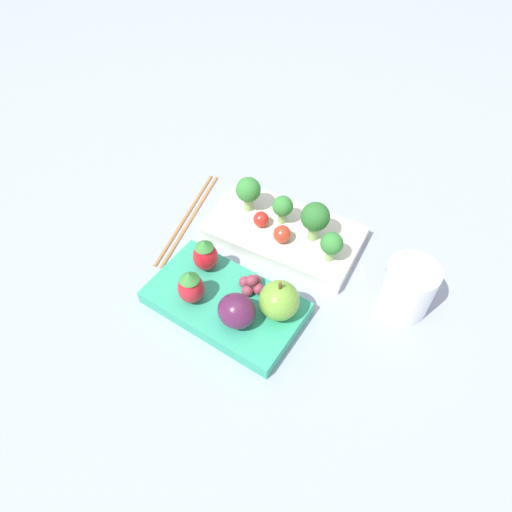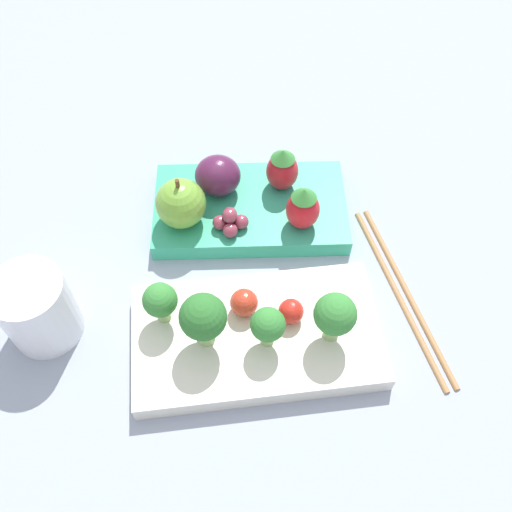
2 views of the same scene
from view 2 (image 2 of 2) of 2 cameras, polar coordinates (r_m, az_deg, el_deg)
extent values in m
plane|color=#939EB2|center=(0.57, -1.05, -1.55)|extent=(4.00, 4.00, 0.00)
cube|color=silver|center=(0.53, 0.38, -8.02)|extent=(0.23, 0.14, 0.02)
cube|color=#33A87F|center=(0.61, -0.32, 4.77)|extent=(0.20, 0.12, 0.02)
cylinder|color=#93B770|center=(0.51, 1.46, -8.02)|extent=(0.01, 0.01, 0.02)
sphere|color=#388438|center=(0.49, 1.51, -6.86)|extent=(0.03, 0.03, 0.03)
cylinder|color=#93B770|center=(0.51, 7.88, -7.23)|extent=(0.01, 0.01, 0.02)
sphere|color=#388438|center=(0.49, 8.24, -5.77)|extent=(0.04, 0.04, 0.04)
cylinder|color=#93B770|center=(0.51, -4.76, -7.67)|extent=(0.02, 0.02, 0.02)
sphere|color=#2D702D|center=(0.48, -5.00, -6.07)|extent=(0.04, 0.04, 0.04)
cylinder|color=#93B770|center=(0.52, -8.95, -5.60)|extent=(0.01, 0.01, 0.02)
sphere|color=#388438|center=(0.50, -9.28, -4.36)|extent=(0.03, 0.03, 0.03)
sphere|color=red|center=(0.52, -1.23, -4.68)|extent=(0.03, 0.03, 0.03)
sphere|color=red|center=(0.52, 3.82, -5.53)|extent=(0.02, 0.02, 0.02)
sphere|color=#70A838|center=(0.57, -7.27, 5.24)|extent=(0.05, 0.05, 0.05)
cylinder|color=brown|center=(0.55, -7.58, 7.14)|extent=(0.00, 0.00, 0.01)
ellipsoid|color=red|center=(0.57, 4.96, 4.63)|extent=(0.03, 0.03, 0.04)
cone|color=#388438|center=(0.55, 5.14, 6.23)|extent=(0.03, 0.03, 0.01)
ellipsoid|color=red|center=(0.60, 2.89, 8.46)|extent=(0.03, 0.03, 0.04)
cone|color=#388438|center=(0.58, 2.99, 10.09)|extent=(0.03, 0.03, 0.01)
ellipsoid|color=#511E42|center=(0.60, -3.59, 8.02)|extent=(0.05, 0.04, 0.04)
sphere|color=#93384C|center=(0.58, -3.36, 3.37)|extent=(0.02, 0.02, 0.02)
sphere|color=#93384C|center=(0.57, -2.32, 2.59)|extent=(0.02, 0.02, 0.02)
sphere|color=#93384C|center=(0.58, -1.32, 3.44)|extent=(0.02, 0.02, 0.02)
sphere|color=#93384C|center=(0.58, -2.36, 4.20)|extent=(0.02, 0.02, 0.02)
sphere|color=#93384C|center=(0.57, -2.38, 4.06)|extent=(0.02, 0.02, 0.02)
cylinder|color=white|center=(0.54, -20.76, -4.95)|extent=(0.07, 0.07, 0.08)
cylinder|color=#A37547|center=(0.58, 14.29, -3.62)|extent=(0.06, 0.21, 0.01)
cylinder|color=#A37547|center=(0.58, 15.18, -3.37)|extent=(0.06, 0.21, 0.01)
camera|label=1|loc=(0.68, -34.23, 52.47)|focal=32.00mm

